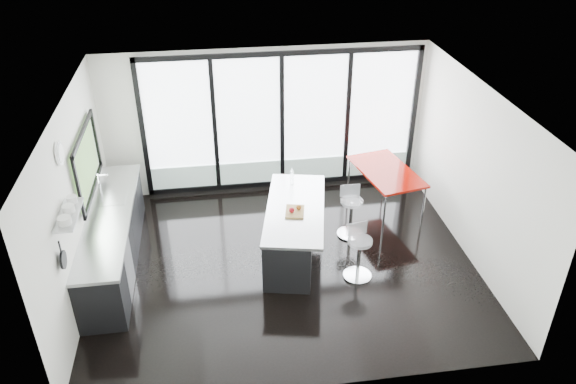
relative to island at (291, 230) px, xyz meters
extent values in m
cube|color=black|center=(-0.14, -0.28, -0.45)|extent=(6.00, 5.00, 0.00)
cube|color=white|center=(-0.14, -0.28, 2.35)|extent=(6.00, 5.00, 0.00)
cube|color=silver|center=(-0.14, 2.22, 0.95)|extent=(6.00, 0.00, 2.80)
cube|color=white|center=(0.16, 2.19, 0.95)|extent=(5.00, 0.02, 2.50)
cube|color=gray|center=(0.16, 2.15, -0.08)|extent=(5.00, 0.02, 0.44)
cube|color=black|center=(-1.09, 2.15, 0.95)|extent=(0.08, 0.04, 2.50)
cube|color=black|center=(0.16, 2.15, 0.95)|extent=(0.08, 0.04, 2.50)
cube|color=black|center=(1.41, 2.15, 0.95)|extent=(0.08, 0.04, 2.50)
cube|color=silver|center=(-0.14, -2.78, 0.95)|extent=(6.00, 0.00, 2.80)
cube|color=silver|center=(-3.14, -0.28, 0.95)|extent=(0.00, 5.00, 2.80)
cube|color=#4E743C|center=(-3.11, 0.62, 1.15)|extent=(0.02, 1.60, 0.90)
cube|color=#AAADAF|center=(-3.01, -1.13, 1.30)|extent=(0.25, 0.80, 0.03)
cylinder|color=white|center=(-3.11, -0.58, 1.90)|extent=(0.04, 0.30, 0.30)
cylinder|color=black|center=(-3.08, -1.53, 0.90)|extent=(0.03, 0.24, 0.24)
cube|color=silver|center=(2.86, -0.28, 0.95)|extent=(0.00, 5.00, 2.80)
cube|color=black|center=(-2.82, 0.12, -0.01)|extent=(0.65, 3.20, 0.87)
cube|color=#AAADAF|center=(-2.82, 0.12, 0.45)|extent=(0.69, 3.24, 0.05)
cube|color=#AAADAF|center=(-2.82, 0.62, 0.45)|extent=(0.45, 0.48, 0.06)
cylinder|color=silver|center=(-2.97, 0.62, 0.69)|extent=(0.02, 0.02, 0.44)
cube|color=#AAADAF|center=(-2.50, -0.63, -0.03)|extent=(0.03, 0.60, 0.80)
cube|color=black|center=(-0.01, 0.00, -0.03)|extent=(1.13, 2.19, 0.83)
cube|color=#AAADAF|center=(0.07, -0.01, 0.40)|extent=(1.32, 2.29, 0.05)
cube|color=olive|center=(0.04, -0.15, 0.44)|extent=(0.36, 0.43, 0.03)
sphere|color=maroon|center=(-0.02, -0.19, 0.50)|extent=(0.10, 0.10, 0.09)
sphere|color=brown|center=(0.11, -0.12, 0.50)|extent=(0.09, 0.09, 0.08)
cylinder|color=silver|center=(0.12, 0.70, 0.56)|extent=(0.08, 0.08, 0.27)
cylinder|color=silver|center=(0.94, -0.78, -0.09)|extent=(0.51, 0.51, 0.70)
cylinder|color=silver|center=(1.09, 0.35, -0.09)|extent=(0.45, 0.45, 0.70)
cube|color=#7F0A03|center=(1.89, 1.07, -0.04)|extent=(1.15, 1.67, 0.82)
camera|label=1|loc=(-1.13, -7.40, 5.18)|focal=35.00mm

